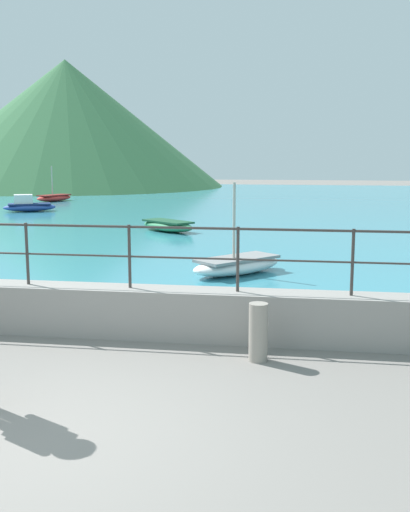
{
  "coord_description": "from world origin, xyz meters",
  "views": [
    {
      "loc": [
        2.38,
        -4.95,
        2.55
      ],
      "look_at": [
        1.0,
        3.7,
        1.1
      ],
      "focal_mm": 42.56,
      "sensor_mm": 36.0,
      "label": 1
    }
  ],
  "objects_px": {
    "boat_5": "(237,265)",
    "boat_6": "(28,205)",
    "boat_0": "(168,225)",
    "boat_4": "(54,198)",
    "bollard": "(258,332)"
  },
  "relations": [
    {
      "from": "boat_0",
      "to": "boat_4",
      "type": "xyz_separation_m",
      "value": [
        -9.12,
        12.14,
        0.01
      ]
    },
    {
      "from": "boat_5",
      "to": "boat_6",
      "type": "distance_m",
      "value": 17.02
    },
    {
      "from": "boat_6",
      "to": "boat_5",
      "type": "bearing_deg",
      "value": -50.33
    },
    {
      "from": "bollard",
      "to": "boat_6",
      "type": "xyz_separation_m",
      "value": [
        -11.69,
        18.41,
        -0.04
      ]
    },
    {
      "from": "boat_0",
      "to": "boat_4",
      "type": "bearing_deg",
      "value": 126.91
    },
    {
      "from": "boat_4",
      "to": "boat_0",
      "type": "bearing_deg",
      "value": -53.09
    },
    {
      "from": "boat_6",
      "to": "boat_4",
      "type": "bearing_deg",
      "value": 102.33
    },
    {
      "from": "bollard",
      "to": "boat_5",
      "type": "xyz_separation_m",
      "value": [
        -0.83,
        5.31,
        -0.11
      ]
    },
    {
      "from": "boat_5",
      "to": "boat_4",
      "type": "bearing_deg",
      "value": 122.52
    },
    {
      "from": "boat_5",
      "to": "boat_6",
      "type": "height_order",
      "value": "boat_5"
    },
    {
      "from": "bollard",
      "to": "boat_0",
      "type": "bearing_deg",
      "value": 107.57
    },
    {
      "from": "boat_6",
      "to": "bollard",
      "type": "bearing_deg",
      "value": -57.57
    },
    {
      "from": "boat_0",
      "to": "boat_5",
      "type": "bearing_deg",
      "value": -66.28
    },
    {
      "from": "boat_4",
      "to": "boat_6",
      "type": "height_order",
      "value": "boat_4"
    },
    {
      "from": "boat_4",
      "to": "boat_6",
      "type": "relative_size",
      "value": 1.0
    }
  ]
}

